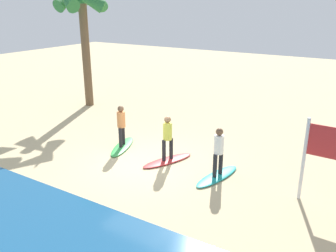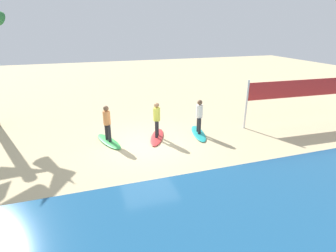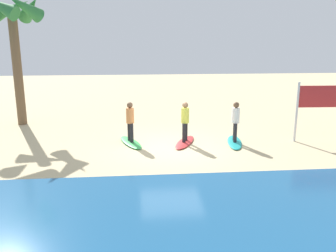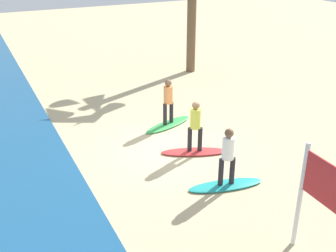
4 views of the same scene
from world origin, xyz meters
TOP-DOWN VIEW (x-y plane):
  - ground_plane at (0.00, 0.00)m, footprint 60.00×60.00m
  - surfboard_teal at (-2.67, -0.36)m, footprint 0.97×2.17m
  - surfer_teal at (-2.67, -0.36)m, footprint 0.32×0.45m
  - surfboard_red at (-0.62, -0.55)m, footprint 1.32×2.15m
  - surfer_red at (-0.62, -0.55)m, footprint 0.32×0.44m
  - surfboard_green at (1.61, -0.73)m, footprint 1.22×2.17m
  - surfer_green at (1.61, -0.73)m, footprint 0.32×0.44m
  - volleyball_net at (-9.76, -0.23)m, footprint 9.09×0.46m

SIDE VIEW (x-z plane):
  - ground_plane at x=0.00m, z-range 0.00..0.00m
  - surfboard_teal at x=-2.67m, z-range 0.00..0.09m
  - surfboard_red at x=-0.62m, z-range 0.00..0.09m
  - surfboard_green at x=1.61m, z-range 0.00..0.09m
  - surfer_teal at x=-2.67m, z-range 0.22..1.86m
  - surfer_red at x=-0.62m, z-range 0.22..1.86m
  - surfer_green at x=1.61m, z-range 0.22..1.86m
  - volleyball_net at x=-9.76m, z-range 0.54..3.04m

